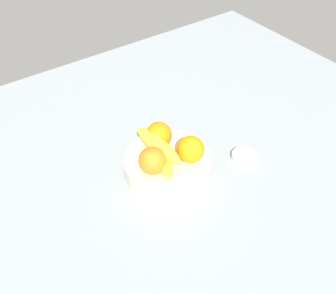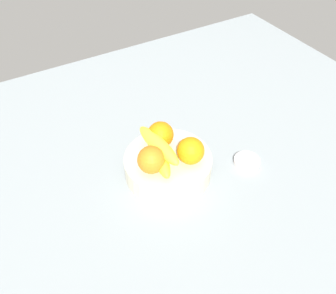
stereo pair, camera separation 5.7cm
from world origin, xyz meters
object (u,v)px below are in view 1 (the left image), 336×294
(banana_bunch, at_px, (159,150))
(fruit_bowl, at_px, (168,165))
(orange_center, at_px, (153,161))
(orange_front_left, at_px, (191,149))
(orange_front_right, at_px, (159,135))
(jar_lid, at_px, (245,157))

(banana_bunch, bearing_deg, fruit_bowl, -27.58)
(orange_center, height_order, banana_bunch, orange_center)
(orange_front_left, bearing_deg, banana_bunch, 144.17)
(orange_front_right, bearing_deg, fruit_bowl, -98.94)
(orange_front_right, height_order, jar_lid, orange_front_right)
(orange_front_left, distance_m, orange_front_right, 0.10)
(orange_front_left, relative_size, jar_lid, 0.98)
(orange_center, height_order, jar_lid, orange_center)
(orange_front_left, xyz_separation_m, jar_lid, (0.16, -0.04, -0.09))
(fruit_bowl, xyz_separation_m, jar_lid, (0.21, -0.08, -0.02))
(jar_lid, bearing_deg, orange_front_right, 145.58)
(orange_front_left, height_order, jar_lid, orange_front_left)
(orange_front_left, xyz_separation_m, orange_front_right, (-0.04, 0.09, 0.00))
(fruit_bowl, distance_m, jar_lid, 0.23)
(orange_center, bearing_deg, fruit_bowl, 17.42)
(fruit_bowl, xyz_separation_m, banana_bunch, (-0.02, 0.01, 0.06))
(fruit_bowl, bearing_deg, orange_center, -162.58)
(jar_lid, bearing_deg, banana_bunch, 157.93)
(banana_bunch, bearing_deg, jar_lid, -22.07)
(orange_front_left, bearing_deg, fruit_bowl, 140.70)
(fruit_bowl, height_order, banana_bunch, banana_bunch)
(fruit_bowl, relative_size, banana_bunch, 1.28)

